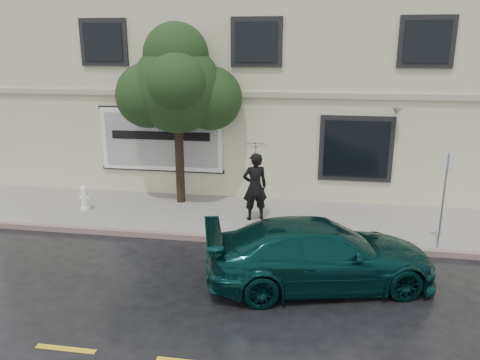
% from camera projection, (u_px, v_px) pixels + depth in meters
% --- Properties ---
extents(ground, '(90.00, 90.00, 0.00)m').
position_uv_depth(ground, '(228.00, 268.00, 11.09)').
color(ground, black).
rests_on(ground, ground).
extents(sidewalk, '(20.00, 3.50, 0.15)m').
position_uv_depth(sidewalk, '(248.00, 218.00, 14.16)').
color(sidewalk, gray).
rests_on(sidewalk, ground).
extents(curb, '(20.00, 0.18, 0.16)m').
position_uv_depth(curb, '(238.00, 240.00, 12.50)').
color(curb, slate).
rests_on(curb, ground).
extents(building, '(20.00, 8.12, 7.00)m').
position_uv_depth(building, '(269.00, 87.00, 18.67)').
color(building, '#B7B594').
rests_on(building, ground).
extents(billboard, '(4.30, 0.16, 2.20)m').
position_uv_depth(billboard, '(161.00, 140.00, 15.70)').
color(billboard, white).
rests_on(billboard, ground).
extents(car, '(5.36, 3.40, 1.45)m').
position_uv_depth(car, '(320.00, 254.00, 10.15)').
color(car, '#072D2B').
rests_on(car, ground).
extents(pedestrian, '(0.86, 0.72, 2.00)m').
position_uv_depth(pedestrian, '(255.00, 187.00, 13.55)').
color(pedestrian, black).
rests_on(pedestrian, sidewalk).
extents(umbrella, '(1.11, 1.11, 0.67)m').
position_uv_depth(umbrella, '(255.00, 141.00, 13.18)').
color(umbrella, black).
rests_on(umbrella, pedestrian).
extents(street_tree, '(2.78, 2.78, 5.07)m').
position_uv_depth(street_tree, '(177.00, 89.00, 14.40)').
color(street_tree, '#302115').
rests_on(street_tree, sidewalk).
extents(fire_hydrant, '(0.32, 0.30, 0.78)m').
position_uv_depth(fire_hydrant, '(85.00, 198.00, 14.55)').
color(fire_hydrant, white).
rests_on(fire_hydrant, sidewalk).
extents(sign_pole, '(0.30, 0.05, 2.46)m').
position_uv_depth(sign_pole, '(444.00, 192.00, 11.47)').
color(sign_pole, '#9EA1A6').
rests_on(sign_pole, sidewalk).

